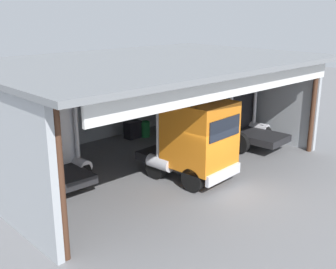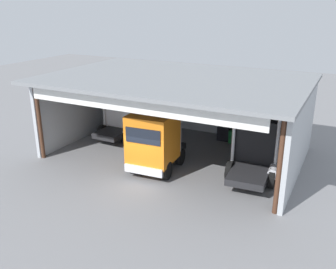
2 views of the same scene
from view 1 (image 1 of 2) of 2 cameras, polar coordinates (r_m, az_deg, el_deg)
ground_plane at (r=17.24m, az=7.70°, el=-7.70°), size 80.00×80.00×0.00m
workshop_shed at (r=19.91m, az=-4.31°, el=6.47°), size 15.42×10.69×5.02m
truck_white_left_bay at (r=18.18m, az=-16.91°, el=-0.75°), size 2.64×4.19×3.54m
truck_orange_center_left_bay at (r=17.57m, az=3.78°, el=-0.62°), size 2.75×4.53×3.54m
truck_black_right_bay at (r=23.08m, az=7.99°, el=3.17°), size 2.97×5.36×3.65m
oil_drum at (r=24.17m, az=-3.21°, el=0.75°), size 0.58×0.58×0.90m
tool_cart at (r=23.92m, az=-4.84°, el=0.67°), size 0.90×0.60×1.00m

